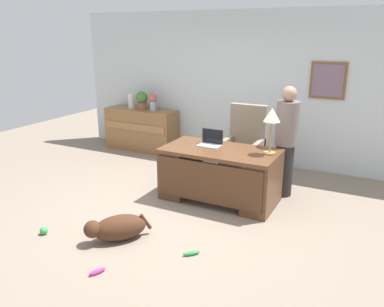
% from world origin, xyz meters
% --- Properties ---
extents(ground_plane, '(12.00, 12.00, 0.00)m').
position_xyz_m(ground_plane, '(0.00, 0.00, 0.00)').
color(ground_plane, gray).
extents(back_wall, '(7.00, 0.16, 2.70)m').
position_xyz_m(back_wall, '(0.01, 2.60, 1.35)').
color(back_wall, silver).
rests_on(back_wall, ground_plane).
extents(desk, '(1.60, 0.85, 0.76)m').
position_xyz_m(desk, '(0.32, 0.62, 0.41)').
color(desk, brown).
rests_on(desk, ground_plane).
extents(credenza, '(1.49, 0.50, 0.84)m').
position_xyz_m(credenza, '(-2.11, 2.25, 0.42)').
color(credenza, olive).
rests_on(credenza, ground_plane).
extents(armchair, '(0.60, 0.59, 1.21)m').
position_xyz_m(armchair, '(0.33, 1.62, 0.52)').
color(armchair, gray).
rests_on(armchair, ground_plane).
extents(person_standing, '(0.32, 0.32, 1.61)m').
position_xyz_m(person_standing, '(1.08, 1.24, 0.82)').
color(person_standing, '#262323').
rests_on(person_standing, ground_plane).
extents(dog_lying, '(0.63, 0.66, 0.30)m').
position_xyz_m(dog_lying, '(-0.27, -0.96, 0.16)').
color(dog_lying, '#472819').
rests_on(dog_lying, ground_plane).
extents(laptop, '(0.32, 0.22, 0.22)m').
position_xyz_m(laptop, '(0.12, 0.76, 0.81)').
color(laptop, '#B2B5BA').
rests_on(laptop, desk).
extents(desk_lamp, '(0.22, 0.22, 0.62)m').
position_xyz_m(desk_lamp, '(0.99, 0.74, 1.25)').
color(desk_lamp, '#9E8447').
rests_on(desk_lamp, desk).
extents(vase_with_flowers, '(0.17, 0.17, 0.33)m').
position_xyz_m(vase_with_flowers, '(-1.82, 2.25, 1.03)').
color(vase_with_flowers, '#A9B7BE').
rests_on(vase_with_flowers, credenza).
extents(vase_empty, '(0.13, 0.13, 0.30)m').
position_xyz_m(vase_empty, '(-2.33, 2.25, 0.99)').
color(vase_empty, silver).
rests_on(vase_empty, credenza).
extents(potted_plant, '(0.24, 0.24, 0.36)m').
position_xyz_m(potted_plant, '(-2.08, 2.25, 1.04)').
color(potted_plant, brown).
rests_on(potted_plant, credenza).
extents(dog_toy_ball, '(0.09, 0.09, 0.09)m').
position_xyz_m(dog_toy_ball, '(-1.13, -1.26, 0.05)').
color(dog_toy_ball, green).
rests_on(dog_toy_ball, ground_plane).
extents(dog_toy_bone, '(0.12, 0.19, 0.05)m').
position_xyz_m(dog_toy_bone, '(-0.04, -1.59, 0.03)').
color(dog_toy_bone, '#D8338C').
rests_on(dog_toy_bone, ground_plane).
extents(dog_toy_plush, '(0.17, 0.17, 0.05)m').
position_xyz_m(dog_toy_plush, '(0.64, -0.86, 0.03)').
color(dog_toy_plush, green).
rests_on(dog_toy_plush, ground_plane).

